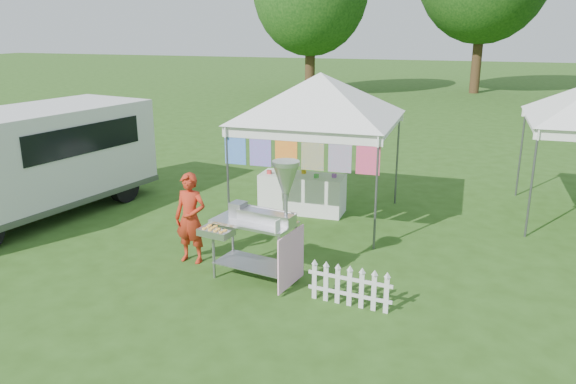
% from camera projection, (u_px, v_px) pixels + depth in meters
% --- Properties ---
extents(ground, '(120.00, 120.00, 0.00)m').
position_uv_depth(ground, '(260.00, 287.00, 8.70)').
color(ground, '#2A4C15').
rests_on(ground, ground).
extents(canopy_main, '(4.24, 4.24, 3.45)m').
position_uv_depth(canopy_main, '(320.00, 73.00, 11.03)').
color(canopy_main, '#59595E').
rests_on(canopy_main, ground).
extents(donut_cart, '(1.56, 0.96, 1.99)m').
position_uv_depth(donut_cart, '(265.00, 212.00, 8.53)').
color(donut_cart, gray).
rests_on(donut_cart, ground).
extents(vendor, '(0.58, 0.39, 1.55)m').
position_uv_depth(vendor, '(191.00, 218.00, 9.43)').
color(vendor, '#B32A16').
rests_on(vendor, ground).
extents(cargo_van, '(3.20, 5.71, 2.24)m').
position_uv_depth(cargo_van, '(33.00, 160.00, 11.67)').
color(cargo_van, silver).
rests_on(cargo_van, ground).
extents(picket_fence, '(1.26, 0.16, 0.56)m').
position_uv_depth(picket_fence, '(349.00, 287.00, 8.03)').
color(picket_fence, silver).
rests_on(picket_fence, ground).
extents(display_table, '(1.80, 0.70, 0.82)m').
position_uv_depth(display_table, '(302.00, 193.00, 12.10)').
color(display_table, white).
rests_on(display_table, ground).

